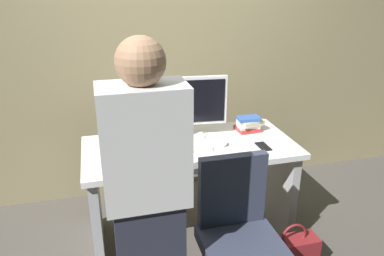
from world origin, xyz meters
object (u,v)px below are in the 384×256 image
(office_chair, at_px, (238,246))
(book_stack, at_px, (249,124))
(handbag, at_px, (292,254))
(cup_near_keyboard, at_px, (139,148))
(cup_by_monitor, at_px, (130,136))
(desk, at_px, (190,174))
(mouse, at_px, (223,142))
(cell_phone, at_px, (263,146))
(keyboard, at_px, (180,149))
(monitor, at_px, (190,104))
(person_at_desk, at_px, (148,202))

(office_chair, height_order, book_stack, office_chair)
(book_stack, relative_size, handbag, 0.55)
(office_chair, distance_m, book_stack, 1.04)
(cup_near_keyboard, bearing_deg, cup_by_monitor, 99.16)
(cup_near_keyboard, relative_size, book_stack, 0.47)
(desk, height_order, cup_near_keyboard, cup_near_keyboard)
(desk, height_order, mouse, mouse)
(book_stack, height_order, cell_phone, book_stack)
(desk, distance_m, mouse, 0.34)
(keyboard, bearing_deg, cup_near_keyboard, 179.10)
(monitor, relative_size, cup_near_keyboard, 5.52)
(mouse, relative_size, book_stack, 0.48)
(person_at_desk, distance_m, book_stack, 1.31)
(monitor, relative_size, book_stack, 2.59)
(office_chair, xyz_separation_m, person_at_desk, (-0.51, -0.05, 0.41))
(office_chair, distance_m, cup_by_monitor, 1.09)
(desk, distance_m, office_chair, 0.74)
(cup_near_keyboard, bearing_deg, person_at_desk, -93.55)
(monitor, bearing_deg, handbag, -54.76)
(monitor, distance_m, cell_phone, 0.60)
(person_at_desk, bearing_deg, cell_phone, 34.43)
(cup_near_keyboard, bearing_deg, desk, 9.15)
(office_chair, height_order, monitor, monitor)
(cup_by_monitor, bearing_deg, handbag, -37.42)
(desk, xyz_separation_m, keyboard, (-0.09, -0.07, 0.24))
(mouse, xyz_separation_m, cup_by_monitor, (-0.64, 0.22, 0.03))
(monitor, height_order, keyboard, monitor)
(office_chair, height_order, handbag, office_chair)
(cup_by_monitor, bearing_deg, cell_phone, -19.95)
(office_chair, relative_size, cell_phone, 6.53)
(office_chair, distance_m, keyboard, 0.77)
(monitor, relative_size, handbag, 1.43)
(person_at_desk, height_order, mouse, person_at_desk)
(monitor, distance_m, handbag, 1.25)
(book_stack, relative_size, cell_phone, 1.45)
(cell_phone, bearing_deg, mouse, 156.20)
(monitor, xyz_separation_m, mouse, (0.19, -0.21, -0.24))
(desk, relative_size, person_at_desk, 0.91)
(cup_by_monitor, distance_m, cell_phone, 0.96)
(person_at_desk, distance_m, handbag, 1.22)
(mouse, bearing_deg, office_chair, -101.02)
(office_chair, bearing_deg, desk, 97.43)
(book_stack, bearing_deg, mouse, -144.75)
(mouse, bearing_deg, cup_by_monitor, 161.23)
(office_chair, relative_size, keyboard, 2.19)
(keyboard, bearing_deg, office_chair, -73.68)
(keyboard, bearing_deg, desk, 38.84)
(cup_by_monitor, bearing_deg, keyboard, -36.05)
(cup_near_keyboard, relative_size, cell_phone, 0.68)
(desk, relative_size, mouse, 14.97)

